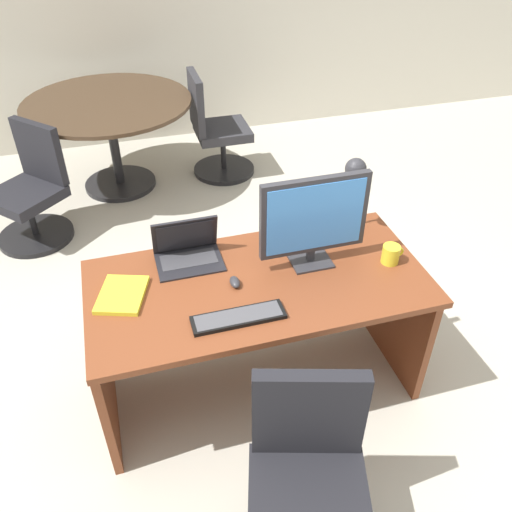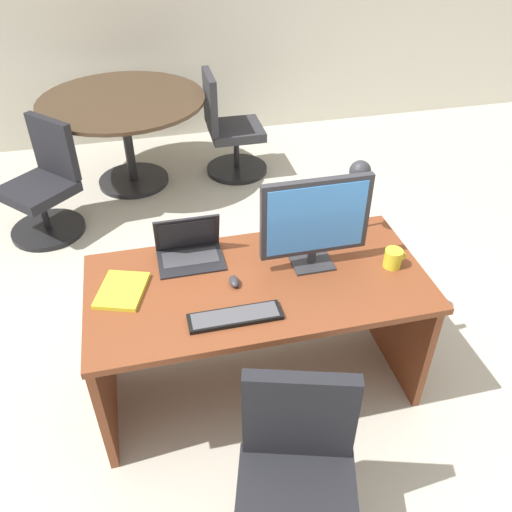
# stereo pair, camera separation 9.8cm
# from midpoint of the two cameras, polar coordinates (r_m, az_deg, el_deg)

# --- Properties ---
(ground) EXTENTS (12.00, 12.00, 0.00)m
(ground) POSITION_cam_midpoint_polar(r_m,az_deg,el_deg) (4.20, -3.94, 2.27)
(ground) COLOR #B7B2A3
(desk) EXTENTS (1.64, 0.80, 0.75)m
(desk) POSITION_cam_midpoint_polar(r_m,az_deg,el_deg) (2.76, 0.97, -5.55)
(desk) COLOR brown
(desk) RESTS_ON ground
(monitor) EXTENTS (0.53, 0.16, 0.48)m
(monitor) POSITION_cam_midpoint_polar(r_m,az_deg,el_deg) (2.54, 7.45, 3.85)
(monitor) COLOR #2D2D33
(monitor) RESTS_ON desk
(laptop) EXTENTS (0.33, 0.24, 0.22)m
(laptop) POSITION_cam_midpoint_polar(r_m,az_deg,el_deg) (2.70, -6.15, 1.18)
(laptop) COLOR black
(laptop) RESTS_ON desk
(keyboard) EXTENTS (0.42, 0.12, 0.02)m
(keyboard) POSITION_cam_midpoint_polar(r_m,az_deg,el_deg) (2.37, -1.05, -6.50)
(keyboard) COLOR black
(keyboard) RESTS_ON desk
(mouse) EXTENTS (0.05, 0.08, 0.04)m
(mouse) POSITION_cam_midpoint_polar(r_m,az_deg,el_deg) (2.54, -1.25, -2.69)
(mouse) COLOR #2D2D33
(mouse) RESTS_ON desk
(desk_lamp) EXTENTS (0.12, 0.14, 0.43)m
(desk_lamp) POSITION_cam_midpoint_polar(r_m,az_deg,el_deg) (2.79, 11.86, 7.82)
(desk_lamp) COLOR #2D2D33
(desk_lamp) RESTS_ON desk
(book) EXTENTS (0.28, 0.31, 0.02)m
(book) POSITION_cam_midpoint_polar(r_m,az_deg,el_deg) (2.57, -13.04, -3.61)
(book) COLOR yellow
(book) RESTS_ON desk
(coffee_mug) EXTENTS (0.11, 0.09, 0.10)m
(coffee_mug) POSITION_cam_midpoint_polar(r_m,az_deg,el_deg) (2.73, 15.41, -0.24)
(coffee_mug) COLOR yellow
(coffee_mug) RESTS_ON desk
(office_chair) EXTENTS (0.57, 0.59, 0.90)m
(office_chair) POSITION_cam_midpoint_polar(r_m,az_deg,el_deg) (2.32, 5.58, -24.28)
(office_chair) COLOR black
(office_chair) RESTS_ON ground
(meeting_table) EXTENTS (1.37, 1.37, 0.78)m
(meeting_table) POSITION_cam_midpoint_polar(r_m,az_deg,el_deg) (4.75, -13.23, 13.93)
(meeting_table) COLOR black
(meeting_table) RESTS_ON ground
(meeting_chair_near) EXTENTS (0.66, 0.65, 0.86)m
(meeting_chair_near) POSITION_cam_midpoint_polar(r_m,az_deg,el_deg) (4.37, -20.91, 6.50)
(meeting_chair_near) COLOR black
(meeting_chair_near) RESTS_ON ground
(meeting_chair_far) EXTENTS (0.56, 0.56, 0.93)m
(meeting_chair_far) POSITION_cam_midpoint_polar(r_m,az_deg,el_deg) (4.91, -2.30, 12.79)
(meeting_chair_far) COLOR black
(meeting_chair_far) RESTS_ON ground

